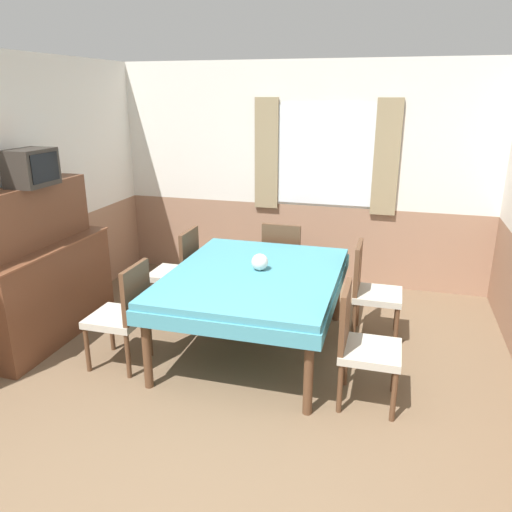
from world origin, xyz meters
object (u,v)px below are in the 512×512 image
at_px(chair_head_window, 283,259).
at_px(chair_left_near, 124,312).
at_px(sideboard, 43,275).
at_px(tv, 31,168).
at_px(chair_right_near, 361,342).
at_px(chair_right_far, 371,288).
at_px(dining_table, 254,283).
at_px(vase, 260,262).
at_px(chair_left_far, 179,269).

distance_m(chair_head_window, chair_left_near, 1.98).
bearing_deg(sideboard, tv, -22.01).
bearing_deg(sideboard, chair_left_near, -15.13).
distance_m(chair_right_near, chair_left_near, 1.96).
relative_size(chair_right_far, tv, 2.21).
bearing_deg(dining_table, chair_right_near, -29.58).
relative_size(chair_head_window, vase, 6.17).
height_order(chair_right_near, chair_right_far, same).
bearing_deg(chair_right_near, dining_table, -119.58).
height_order(chair_left_near, sideboard, sideboard).
bearing_deg(chair_left_far, chair_left_near, -180.00).
bearing_deg(sideboard, vase, 10.25).
xyz_separation_m(chair_right_near, chair_left_far, (-1.96, 1.11, 0.00)).
xyz_separation_m(chair_right_near, chair_right_far, (0.00, 1.11, 0.00)).
bearing_deg(chair_left_far, dining_table, -119.58).
height_order(dining_table, sideboard, sideboard).
distance_m(tv, vase, 2.14).
height_order(dining_table, chair_left_far, chair_left_far).
distance_m(dining_table, chair_right_near, 1.14).
distance_m(sideboard, vase, 2.03).
xyz_separation_m(chair_right_near, vase, (-0.95, 0.62, 0.33)).
distance_m(chair_head_window, chair_left_far, 1.16).
xyz_separation_m(chair_right_near, tv, (-2.89, 0.24, 1.14)).
relative_size(chair_head_window, sideboard, 0.60).
bearing_deg(chair_right_far, sideboard, -73.88).
relative_size(sideboard, tv, 3.67).
distance_m(dining_table, chair_left_near, 1.14).
relative_size(chair_left_near, tv, 2.21).
relative_size(dining_table, tv, 4.43).
bearing_deg(chair_left_near, tv, 75.25).
bearing_deg(chair_head_window, chair_left_near, -119.64).
relative_size(dining_table, chair_left_near, 2.01).
relative_size(dining_table, chair_head_window, 2.01).
height_order(chair_head_window, vase, chair_head_window).
height_order(chair_left_far, chair_left_near, same).
relative_size(dining_table, chair_left_far, 2.01).
relative_size(chair_left_far, vase, 6.17).
xyz_separation_m(chair_left_far, sideboard, (-0.98, -0.85, 0.14)).
relative_size(chair_left_far, sideboard, 0.60).
bearing_deg(sideboard, dining_table, 8.50).
distance_m(dining_table, vase, 0.19).
height_order(chair_head_window, chair_left_far, same).
bearing_deg(tv, chair_left_far, 43.15).
bearing_deg(tv, chair_right_near, -4.83).
distance_m(chair_right_near, chair_left_far, 2.26).
xyz_separation_m(dining_table, chair_left_near, (-0.98, -0.56, -0.16)).
height_order(chair_right_far, vase, chair_right_far).
relative_size(dining_table, sideboard, 1.21).
relative_size(chair_head_window, chair_left_far, 1.00).
height_order(chair_left_near, vase, chair_left_near).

